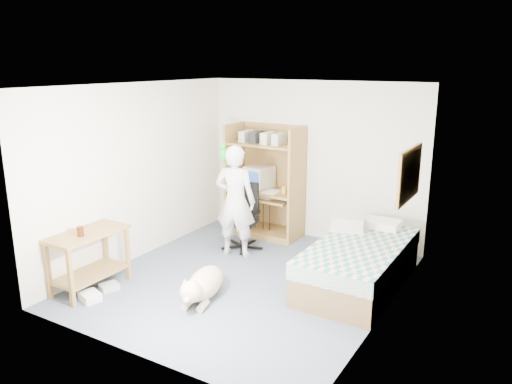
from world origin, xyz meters
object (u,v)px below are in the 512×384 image
dog (203,284)px  printer_cart (347,242)px  bed (359,264)px  side_desk (89,252)px  computer_hutch (266,185)px  person (235,201)px  office_chair (243,225)px

dog → printer_cart: 2.13m
bed → side_desk: (-2.85, -1.82, 0.21)m
computer_hutch → person: bearing=-85.3°
person → printer_cart: bearing=-178.8°
office_chair → person: 0.56m
computer_hutch → side_desk: bearing=-106.1°
computer_hutch → office_chair: size_ratio=1.82×
computer_hutch → side_desk: (-0.85, -2.94, -0.33)m
computer_hutch → side_desk: 3.08m
bed → printer_cart: 0.58m
computer_hutch → bed: bearing=-29.3°
printer_cart → bed: bearing=-69.0°
printer_cart → computer_hutch: bearing=143.9°
dog → printer_cart: bearing=42.7°
bed → dog: 1.98m
side_desk → dog: side_desk is taller
computer_hutch → printer_cart: computer_hutch is taller
computer_hutch → printer_cart: size_ratio=3.18×
bed → side_desk: side_desk is taller
office_chair → printer_cart: bearing=-9.6°
side_desk → person: (0.94, 1.89, 0.33)m
person → printer_cart: 1.69m
bed → office_chair: size_ratio=2.04×
person → computer_hutch: bearing=-98.0°
bed → side_desk: size_ratio=2.02×
dog → bed: bearing=27.1°
computer_hutch → bed: computer_hutch is taller
computer_hutch → printer_cart: bearing=-21.5°
side_desk → office_chair: (0.87, 2.20, -0.14)m
side_desk → person: person is taller
office_chair → dog: 1.78m
printer_cart → side_desk: bearing=-152.4°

